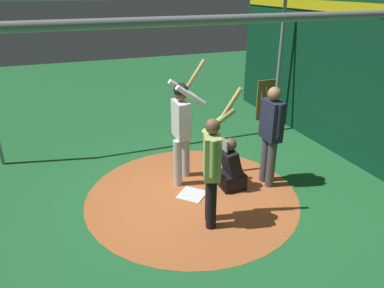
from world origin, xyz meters
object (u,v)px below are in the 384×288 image
(umpire, at_px, (271,132))
(bat_rack, at_px, (271,101))
(home_plate, at_px, (192,195))
(catcher, at_px, (230,169))
(batter, at_px, (182,123))
(visitor, at_px, (212,166))

(umpire, bearing_deg, bat_rack, -122.72)
(home_plate, xyz_separation_m, catcher, (-0.70, -0.00, 0.36))
(batter, xyz_separation_m, umpire, (-1.36, 0.65, -0.10))
(home_plate, xyz_separation_m, batter, (-0.03, -0.56, 1.09))
(umpire, relative_size, visitor, 0.87)
(batter, relative_size, bat_rack, 2.03)
(batter, relative_size, visitor, 1.05)
(batter, height_order, bat_rack, batter)
(batter, xyz_separation_m, bat_rack, (-3.24, -2.27, -0.61))
(umpire, xyz_separation_m, visitor, (1.39, 0.73, -0.04))
(home_plate, height_order, visitor, visitor)
(catcher, bearing_deg, batter, -39.92)
(catcher, bearing_deg, bat_rack, -132.18)
(home_plate, xyz_separation_m, umpire, (-1.39, 0.08, 0.99))
(home_plate, relative_size, catcher, 0.45)
(home_plate, distance_m, batter, 1.22)
(home_plate, height_order, batter, batter)
(batter, bearing_deg, umpire, 154.65)
(home_plate, xyz_separation_m, bat_rack, (-3.26, -2.83, 0.48))
(home_plate, distance_m, catcher, 0.78)
(visitor, bearing_deg, home_plate, -71.49)
(umpire, bearing_deg, batter, -25.35)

